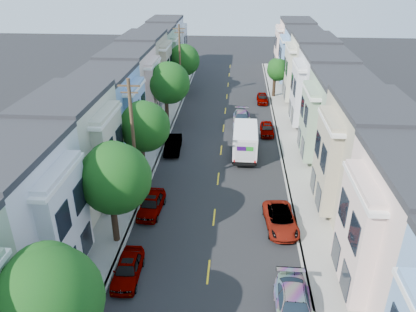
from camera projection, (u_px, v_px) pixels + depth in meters
The scene contains 26 objects.
ground at pixel (214, 217), 30.91m from camera, with size 160.00×160.00×0.00m, color black.
road_slab at pixel (222, 139), 44.34m from camera, with size 12.00×70.00×0.02m, color black.
curb_left at pixel (168, 136), 44.71m from camera, with size 0.30×70.00×0.15m, color gray.
curb_right at pixel (278, 140), 43.91m from camera, with size 0.30×70.00×0.15m, color gray.
sidewalk_left at pixel (156, 136), 44.80m from camera, with size 2.60×70.00×0.15m, color gray.
sidewalk_right at pixel (290, 140), 43.82m from camera, with size 2.60×70.00×0.15m, color gray.
centerline at pixel (222, 139), 44.34m from camera, with size 0.12×70.00×0.01m, color gold.
townhouse_row_left at pixel (122, 136), 45.08m from camera, with size 5.00×70.00×8.50m, color #8BA586.
townhouse_row_right at pixel (326, 142), 43.60m from camera, with size 5.00×70.00×8.50m, color #8BA586.
tree_a at pixel (46, 301), 17.07m from camera, with size 4.70×4.70×7.17m.
tree_b at pixel (114, 179), 26.09m from camera, with size 4.70×4.70×7.39m.
tree_c at pixel (144, 127), 34.05m from camera, with size 4.29×4.29×7.20m.
tree_d at pixel (168, 83), 45.41m from camera, with size 4.70×4.70×7.55m.
tree_e at pixel (183, 60), 57.34m from camera, with size 4.45×4.45×7.02m.
tree_far_r at pixel (277, 70), 55.96m from camera, with size 3.06×3.06×5.42m.
utility_pole_near at pixel (134, 143), 30.85m from camera, with size 1.60×0.26×10.00m.
utility_pole_far at pixel (180, 63), 54.13m from camera, with size 1.60×0.26×10.00m.
fedex_truck at pixel (245, 140), 40.01m from camera, with size 2.33×6.06×2.91m.
lead_sedan at pixel (242, 119), 47.90m from camera, with size 2.01×4.77×1.43m, color black.
parked_left_b at pixel (128, 269), 24.81m from camera, with size 1.57×4.09×1.33m, color #0C1834.
parked_left_c at pixel (151, 204), 31.29m from camera, with size 1.64×4.28×1.39m, color silver.
parked_left_d at pixel (173, 145), 41.22m from camera, with size 1.52×4.32×1.44m, color #420E0F.
parked_right_a at pixel (294, 308), 22.00m from camera, with size 2.02×4.81×1.44m, color #3D3D3E.
parked_right_b at pixel (281, 220), 29.48m from camera, with size 2.17×4.70×1.31m, color #ACB1BE.
parked_right_c at pixel (267, 129), 45.19m from camera, with size 1.49×3.89×1.26m, color black.
parked_right_d at pixel (262, 98), 55.08m from camera, with size 1.46×3.82×1.24m, color black.
Camera 1 is at (1.43, -25.65, 17.81)m, focal length 35.00 mm.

